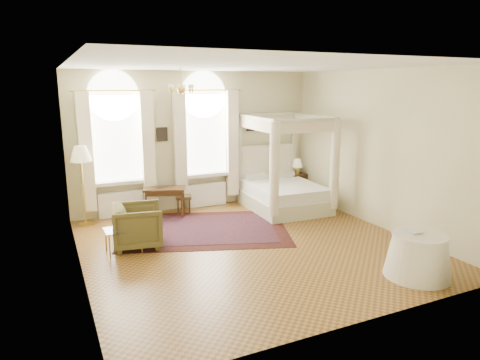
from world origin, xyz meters
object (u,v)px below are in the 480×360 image
object	(u,v)px
writing_desk	(165,192)
stool	(184,198)
canopy_bed	(284,188)
floor_lamp	(81,158)
side_table	(418,256)
armchair	(138,226)
coffee_table	(123,231)
nightstand	(296,185)

from	to	relation	value
writing_desk	stool	distance (m)	0.57
canopy_bed	floor_lamp	size ratio (longest dim) A/B	1.31
canopy_bed	side_table	distance (m)	4.17
stool	floor_lamp	distance (m)	2.49
armchair	coffee_table	bearing A→B (deg)	128.61
nightstand	canopy_bed	bearing A→B (deg)	-136.03
armchair	side_table	bearing A→B (deg)	-120.30
canopy_bed	stool	size ratio (longest dim) A/B	5.13
writing_desk	canopy_bed	bearing A→B (deg)	-12.04
nightstand	armchair	world-z (taller)	armchair
coffee_table	floor_lamp	bearing A→B (deg)	103.88
floor_lamp	nightstand	bearing A→B (deg)	0.97
stool	floor_lamp	size ratio (longest dim) A/B	0.26
armchair	coffee_table	xyz separation A→B (m)	(-0.30, -0.17, -0.00)
writing_desk	side_table	xyz separation A→B (m)	(2.78, -4.76, -0.24)
writing_desk	stool	world-z (taller)	writing_desk
canopy_bed	coffee_table	bearing A→B (deg)	-163.82
floor_lamp	writing_desk	bearing A→B (deg)	-4.66
nightstand	floor_lamp	world-z (taller)	floor_lamp
canopy_bed	side_table	world-z (taller)	canopy_bed
armchair	floor_lamp	bearing A→B (deg)	33.86
nightstand	armchair	bearing A→B (deg)	-158.25
side_table	armchair	bearing A→B (deg)	139.81
armchair	coffee_table	size ratio (longest dim) A/B	1.34
canopy_bed	floor_lamp	world-z (taller)	canopy_bed
armchair	floor_lamp	size ratio (longest dim) A/B	0.51
coffee_table	side_table	bearing A→B (deg)	-36.49
writing_desk	coffee_table	world-z (taller)	writing_desk
nightstand	coffee_table	xyz separation A→B (m)	(-4.93, -2.01, 0.07)
nightstand	writing_desk	size ratio (longest dim) A/B	0.64
writing_desk	side_table	distance (m)	5.52
floor_lamp	stool	bearing A→B (deg)	0.45
canopy_bed	coffee_table	size ratio (longest dim) A/B	3.42
canopy_bed	armchair	distance (m)	3.89
stool	canopy_bed	bearing A→B (deg)	-18.09
nightstand	writing_desk	world-z (taller)	writing_desk
stool	coffee_table	bearing A→B (deg)	-132.03
coffee_table	floor_lamp	xyz separation A→B (m)	(-0.47, 1.92, 1.07)
armchair	canopy_bed	bearing A→B (deg)	-65.04
canopy_bed	writing_desk	distance (m)	2.87
floor_lamp	side_table	world-z (taller)	floor_lamp
canopy_bed	floor_lamp	distance (m)	4.70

